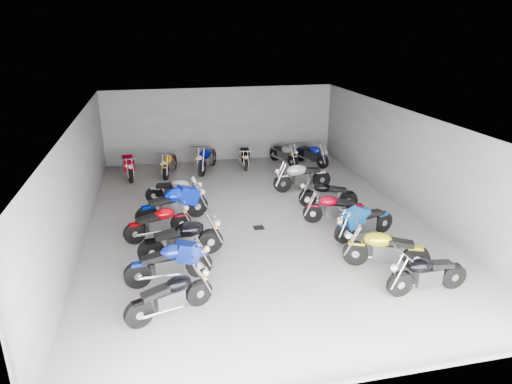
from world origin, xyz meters
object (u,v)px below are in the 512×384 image
at_px(motorcycle_right_b, 385,249).
at_px(motorcycle_back_e, 284,154).
at_px(motorcycle_back_b, 169,164).
at_px(motorcycle_back_f, 312,154).
at_px(motorcycle_right_c, 364,222).
at_px(motorcycle_back_a, 127,165).
at_px(motorcycle_left_a, 171,295).
at_px(motorcycle_left_e, 173,205).
at_px(motorcycle_back_d, 244,156).
at_px(motorcycle_back_c, 207,158).
at_px(motorcycle_left_b, 170,263).
at_px(motorcycle_left_d, 159,222).
at_px(motorcycle_left_c, 182,239).
at_px(motorcycle_right_d, 334,208).
at_px(motorcycle_right_f, 302,176).
at_px(motorcycle_left_f, 175,191).
at_px(motorcycle_right_a, 427,273).
at_px(motorcycle_right_e, 327,194).
at_px(drain_grate, 259,228).

relative_size(motorcycle_right_b, motorcycle_back_e, 1.05).
xyz_separation_m(motorcycle_back_b, motorcycle_back_f, (6.04, 0.08, 0.00)).
distance_m(motorcycle_right_c, motorcycle_back_a, 9.76).
bearing_deg(motorcycle_left_a, motorcycle_left_e, 154.46).
xyz_separation_m(motorcycle_back_b, motorcycle_back_d, (3.14, 0.47, -0.03)).
height_order(motorcycle_left_e, motorcycle_back_c, motorcycle_left_e).
height_order(motorcycle_left_b, motorcycle_back_e, motorcycle_left_b).
xyz_separation_m(motorcycle_left_d, motorcycle_back_a, (-1.09, 5.81, 0.03)).
bearing_deg(motorcycle_back_c, motorcycle_back_b, 30.38).
height_order(motorcycle_left_c, motorcycle_left_d, motorcycle_left_c).
relative_size(motorcycle_right_d, motorcycle_back_a, 0.93).
distance_m(motorcycle_left_b, motorcycle_right_d, 5.58).
height_order(motorcycle_back_d, motorcycle_back_e, motorcycle_back_e).
distance_m(motorcycle_left_d, motorcycle_back_b, 5.84).
bearing_deg(motorcycle_right_f, motorcycle_left_f, 90.44).
relative_size(motorcycle_left_f, motorcycle_back_c, 0.92).
bearing_deg(motorcycle_back_b, motorcycle_left_d, 99.87).
xyz_separation_m(motorcycle_right_a, motorcycle_right_b, (-0.38, 1.24, 0.03)).
xyz_separation_m(motorcycle_right_e, motorcycle_back_e, (-0.05, 5.06, 0.01)).
height_order(motorcycle_left_b, motorcycle_back_f, motorcycle_left_b).
height_order(motorcycle_left_a, motorcycle_right_e, motorcycle_left_a).
height_order(motorcycle_right_b, motorcycle_back_e, motorcycle_right_b).
xyz_separation_m(motorcycle_right_a, motorcycle_back_f, (0.76, 10.06, 0.01)).
bearing_deg(motorcycle_back_c, motorcycle_right_a, 133.20).
height_order(drain_grate, motorcycle_left_c, motorcycle_left_c).
bearing_deg(motorcycle_left_d, motorcycle_left_e, 137.40).
xyz_separation_m(motorcycle_left_e, motorcycle_right_d, (4.78, -1.07, -0.09)).
bearing_deg(motorcycle_right_e, motorcycle_back_b, 65.10).
xyz_separation_m(motorcycle_right_a, motorcycle_right_f, (-0.65, 7.10, 0.06)).
height_order(motorcycle_right_b, motorcycle_right_f, motorcycle_right_f).
bearing_deg(motorcycle_left_a, motorcycle_left_b, 156.17).
height_order(motorcycle_right_d, motorcycle_right_f, motorcycle_right_f).
bearing_deg(motorcycle_back_c, motorcycle_left_d, 94.02).
xyz_separation_m(drain_grate, motorcycle_back_b, (-2.37, 5.78, 0.47)).
relative_size(motorcycle_right_b, motorcycle_right_e, 1.07).
relative_size(motorcycle_back_b, motorcycle_back_f, 1.04).
xyz_separation_m(motorcycle_left_e, motorcycle_left_f, (0.13, 1.47, -0.08)).
bearing_deg(motorcycle_left_e, motorcycle_left_f, 154.19).
height_order(motorcycle_right_b, motorcycle_right_c, motorcycle_right_b).
bearing_deg(motorcycle_left_c, drain_grate, 110.51).
bearing_deg(motorcycle_left_c, motorcycle_back_e, 136.78).
height_order(motorcycle_back_a, motorcycle_back_d, motorcycle_back_a).
distance_m(motorcycle_right_a, motorcycle_right_c, 2.93).
height_order(motorcycle_back_a, motorcycle_back_e, motorcycle_back_a).
relative_size(motorcycle_left_d, motorcycle_back_c, 0.91).
distance_m(motorcycle_left_f, motorcycle_right_e, 5.07).
distance_m(motorcycle_right_a, motorcycle_right_b, 1.29).
distance_m(motorcycle_left_e, motorcycle_right_b, 6.35).
bearing_deg(motorcycle_right_a, motorcycle_left_d, 52.67).
bearing_deg(motorcycle_left_d, motorcycle_right_d, 71.22).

